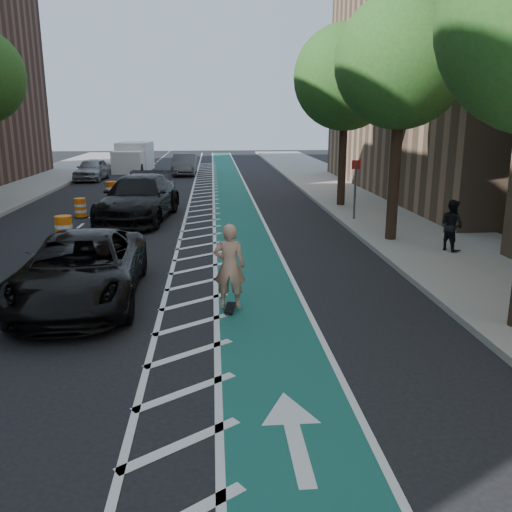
{
  "coord_description": "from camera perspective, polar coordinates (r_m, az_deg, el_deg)",
  "views": [
    {
      "loc": [
        1.98,
        -9.05,
        4.14
      ],
      "look_at": [
        2.91,
        2.68,
        1.1
      ],
      "focal_mm": 38.0,
      "sensor_mm": 36.0,
      "label": 1
    }
  ],
  "objects": [
    {
      "name": "car_silver",
      "position": [
        37.96,
        -16.86,
        8.72
      ],
      "size": [
        1.99,
        4.35,
        1.45
      ],
      "primitive_type": "imported",
      "rotation": [
        0.0,
        0.0,
        -0.07
      ],
      "color": "gray",
      "rests_on": "ground"
    },
    {
      "name": "skateboard",
      "position": [
        11.92,
        -2.76,
        -5.46
      ],
      "size": [
        0.29,
        0.71,
        0.09
      ],
      "rotation": [
        0.0,
        0.0,
        -0.14
      ],
      "color": "black",
      "rests_on": "ground"
    },
    {
      "name": "barrel_c",
      "position": [
        28.76,
        -14.97,
        6.62
      ],
      "size": [
        0.68,
        0.68,
        0.93
      ],
      "color": "#D7550B",
      "rests_on": "ground"
    },
    {
      "name": "tree_r_c",
      "position": [
        18.12,
        15.41,
        19.17
      ],
      "size": [
        4.2,
        4.2,
        7.9
      ],
      "color": "#382619",
      "rests_on": "ground"
    },
    {
      "name": "ground",
      "position": [
        10.15,
        -15.64,
        -10.17
      ],
      "size": [
        120.0,
        120.0,
        0.0
      ],
      "primitive_type": "plane",
      "color": "black",
      "rests_on": "ground"
    },
    {
      "name": "sidewalk_right",
      "position": [
        20.88,
        16.68,
        2.65
      ],
      "size": [
        5.0,
        90.0,
        0.15
      ],
      "primitive_type": "cube",
      "color": "gray",
      "rests_on": "ground"
    },
    {
      "name": "suv_far",
      "position": [
        22.76,
        -12.19,
        5.98
      ],
      "size": [
        3.24,
        6.46,
        1.8
      ],
      "primitive_type": "imported",
      "rotation": [
        0.0,
        0.0,
        -0.12
      ],
      "color": "black",
      "rests_on": "ground"
    },
    {
      "name": "buffer_strip",
      "position": [
        19.5,
        -5.86,
        2.17
      ],
      "size": [
        1.4,
        90.0,
        0.01
      ],
      "primitive_type": "cube",
      "color": "silver",
      "rests_on": "ground"
    },
    {
      "name": "skateboarder",
      "position": [
        11.63,
        -2.81,
        -1.07
      ],
      "size": [
        0.73,
        0.54,
        1.86
      ],
      "primitive_type": "imported",
      "rotation": [
        0.0,
        0.0,
        3.0
      ],
      "color": "tan",
      "rests_on": "skateboard"
    },
    {
      "name": "building_right_far",
      "position": [
        33.37,
        25.28,
        22.46
      ],
      "size": [
        14.0,
        22.0,
        19.0
      ],
      "primitive_type": "cube",
      "color": "#84664C",
      "rests_on": "ground"
    },
    {
      "name": "pedestrian",
      "position": [
        17.52,
        19.9,
        3.08
      ],
      "size": [
        0.84,
        0.93,
        1.57
      ],
      "primitive_type": "imported",
      "rotation": [
        0.0,
        0.0,
        1.97
      ],
      "color": "black",
      "rests_on": "sidewalk_right"
    },
    {
      "name": "barrel_b",
      "position": [
        24.01,
        -17.99,
        4.79
      ],
      "size": [
        0.6,
        0.6,
        0.82
      ],
      "color": "orange",
      "rests_on": "ground"
    },
    {
      "name": "tree_r_d",
      "position": [
        25.79,
        9.18,
        17.95
      ],
      "size": [
        4.2,
        4.2,
        7.9
      ],
      "color": "#382619",
      "rests_on": "ground"
    },
    {
      "name": "box_truck",
      "position": [
        43.77,
        -12.78,
        10.03
      ],
      "size": [
        2.66,
        5.35,
        2.17
      ],
      "rotation": [
        0.0,
        0.0,
        -0.07
      ],
      "color": "white",
      "rests_on": "ground"
    },
    {
      "name": "curb_right",
      "position": [
        20.12,
        10.15,
        2.63
      ],
      "size": [
        0.12,
        90.0,
        0.16
      ],
      "primitive_type": "cube",
      "color": "gray",
      "rests_on": "ground"
    },
    {
      "name": "car_grey",
      "position": [
        40.26,
        -7.51,
        9.55
      ],
      "size": [
        1.71,
        4.63,
        1.51
      ],
      "primitive_type": "imported",
      "rotation": [
        0.0,
        0.0,
        -0.02
      ],
      "color": "#535357",
      "rests_on": "ground"
    },
    {
      "name": "sign_post",
      "position": [
        21.96,
        10.39,
        6.96
      ],
      "size": [
        0.35,
        0.08,
        2.47
      ],
      "color": "#4C4C4C",
      "rests_on": "ground"
    },
    {
      "name": "bike_lane",
      "position": [
        19.52,
        -1.45,
        2.26
      ],
      "size": [
        2.0,
        90.0,
        0.01
      ],
      "primitive_type": "cube",
      "color": "#1B6157",
      "rests_on": "ground"
    },
    {
      "name": "barrel_a",
      "position": [
        19.08,
        -19.55,
        2.5
      ],
      "size": [
        0.7,
        0.7,
        0.96
      ],
      "color": "orange",
      "rests_on": "ground"
    },
    {
      "name": "suv_near",
      "position": [
        12.97,
        -17.89,
        -1.26
      ],
      "size": [
        2.81,
        5.68,
        1.55
      ],
      "primitive_type": "imported",
      "rotation": [
        0.0,
        0.0,
        0.04
      ],
      "color": "black",
      "rests_on": "ground"
    }
  ]
}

